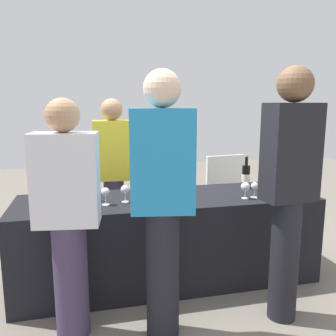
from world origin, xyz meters
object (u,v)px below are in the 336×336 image
at_px(wine_bottle_3, 246,176).
at_px(wine_glass_4, 245,187).
at_px(guest_0, 68,214).
at_px(guest_2, 289,184).
at_px(wine_bottle_1, 81,186).
at_px(wine_glass_1, 125,190).
at_px(menu_board, 225,192).
at_px(server_pouring, 113,171).
at_px(wine_bottle_0, 43,187).
at_px(wine_glass_0, 105,193).
at_px(ice_bucket, 269,179).
at_px(guest_1, 163,197).
at_px(wine_bottle_2, 145,183).
at_px(wine_glass_2, 143,190).
at_px(wine_glass_3, 152,189).
at_px(wine_glass_5, 255,187).

relative_size(wine_bottle_3, wine_glass_4, 2.24).
distance_m(guest_0, guest_2, 1.47).
xyz_separation_m(wine_bottle_1, wine_glass_1, (0.34, -0.14, -0.02)).
bearing_deg(wine_glass_4, menu_board, 74.39).
bearing_deg(server_pouring, wine_bottle_1, 65.82).
relative_size(wine_bottle_0, server_pouring, 0.19).
bearing_deg(guest_2, guest_0, 169.09).
height_order(wine_bottle_0, wine_glass_0, wine_bottle_0).
distance_m(ice_bucket, guest_2, 0.83).
bearing_deg(ice_bucket, wine_glass_1, -175.83).
height_order(wine_glass_1, guest_1, guest_1).
relative_size(guest_0, menu_board, 1.71).
bearing_deg(menu_board, guest_2, -108.79).
xyz_separation_m(guest_2, menu_board, (0.31, 1.84, -0.53)).
xyz_separation_m(wine_glass_4, guest_1, (-0.82, -0.53, 0.11)).
bearing_deg(wine_glass_1, wine_bottle_3, 10.94).
relative_size(wine_glass_4, server_pouring, 0.09).
bearing_deg(wine_glass_1, wine_glass_4, -7.04).
distance_m(wine_bottle_2, ice_bucket, 1.13).
distance_m(wine_bottle_0, guest_2, 1.90).
bearing_deg(guest_0, wine_glass_1, 59.33).
bearing_deg(guest_2, wine_glass_0, 147.33).
xyz_separation_m(wine_glass_2, wine_glass_3, (0.08, 0.02, 0.00)).
height_order(wine_bottle_3, ice_bucket, wine_bottle_3).
distance_m(wine_bottle_0, wine_bottle_2, 0.84).
height_order(guest_0, guest_1, guest_1).
bearing_deg(wine_glass_3, guest_1, -94.97).
height_order(wine_bottle_0, guest_0, guest_0).
bearing_deg(wine_bottle_1, wine_bottle_2, 3.52).
xyz_separation_m(wine_glass_5, menu_board, (0.28, 1.29, -0.38)).
bearing_deg(guest_0, guest_1, -4.77).
distance_m(wine_bottle_2, guest_0, 0.93).
relative_size(wine_bottle_0, wine_glass_5, 2.29).
relative_size(wine_glass_0, guest_2, 0.08).
height_order(wine_glass_1, wine_glass_3, wine_glass_1).
relative_size(guest_1, menu_board, 1.90).
height_order(wine_glass_4, server_pouring, server_pouring).
relative_size(wine_bottle_3, wine_glass_2, 2.32).
bearing_deg(wine_bottle_0, wine_glass_4, -11.37).
distance_m(wine_bottle_0, wine_glass_4, 1.66).
distance_m(wine_glass_5, guest_2, 0.57).
height_order(wine_bottle_0, guest_1, guest_1).
bearing_deg(wine_glass_0, wine_glass_4, -3.64).
relative_size(wine_glass_3, guest_0, 0.09).
bearing_deg(wine_glass_3, wine_bottle_1, 167.05).
xyz_separation_m(wine_glass_3, wine_glass_4, (0.76, -0.13, 0.00)).
bearing_deg(guest_2, wine_glass_2, 138.54).
relative_size(wine_bottle_2, server_pouring, 0.19).
relative_size(wine_glass_0, menu_board, 0.15).
xyz_separation_m(wine_glass_4, server_pouring, (-1.02, 0.85, 0.02)).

